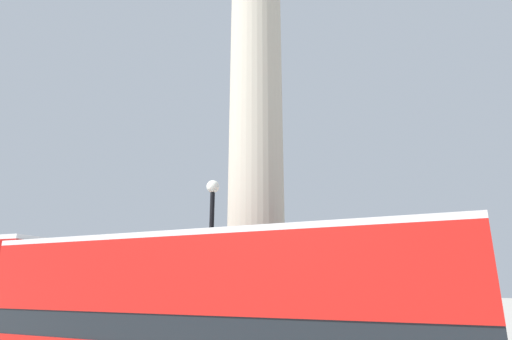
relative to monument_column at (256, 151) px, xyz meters
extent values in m
cube|color=#BCB29E|center=(0.00, 0.00, -6.27)|extent=(3.62, 3.62, 1.30)
cylinder|color=#BCB29E|center=(0.00, 0.00, 2.98)|extent=(2.15, 2.15, 17.21)
cube|color=black|center=(1.06, -5.79, -5.88)|extent=(10.88, 3.17, 0.55)
cube|color=red|center=(1.06, -5.79, -4.86)|extent=(10.89, 3.22, 1.49)
cube|color=silver|center=(1.06, -5.79, -4.06)|extent=(10.89, 3.22, 0.12)
cube|color=#BCB29E|center=(-12.71, 3.35, -7.09)|extent=(4.38, 3.52, 2.25)
ellipsoid|color=brown|center=(-12.71, 3.35, -4.41)|extent=(2.48, 1.43, 0.97)
cone|color=brown|center=(-11.62, 3.59, -3.97)|extent=(1.03, 0.71, 1.02)
cylinder|color=brown|center=(-12.71, 3.35, -3.47)|extent=(0.36, 0.36, 0.90)
sphere|color=brown|center=(-12.71, 3.35, -2.88)|extent=(0.28, 0.28, 0.28)
cylinder|color=brown|center=(-12.04, 3.77, -5.43)|extent=(0.20, 0.20, 1.08)
cylinder|color=brown|center=(-11.93, 3.25, -5.43)|extent=(0.20, 0.20, 1.08)
cylinder|color=brown|center=(-13.50, 3.46, -5.43)|extent=(0.20, 0.20, 1.08)
cylinder|color=brown|center=(-13.39, 2.94, -5.43)|extent=(0.20, 0.20, 1.08)
cylinder|color=black|center=(-0.17, -3.38, -5.30)|extent=(0.14, 0.14, 5.83)
sphere|color=white|center=(-0.17, -3.38, -2.19)|extent=(0.39, 0.39, 0.39)
camera|label=1|loc=(5.13, -14.03, -5.05)|focal=28.00mm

